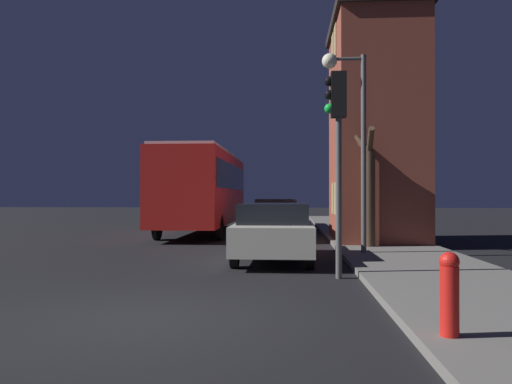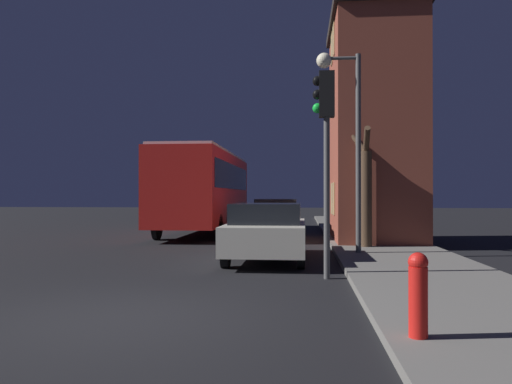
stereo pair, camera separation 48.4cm
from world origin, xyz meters
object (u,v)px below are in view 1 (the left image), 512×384
bus (204,185)px  car_mid_lane (277,217)px  streetlamp (350,114)px  fire_hydrant (449,292)px  traffic_light (337,130)px  car_near_lane (274,230)px  bare_tree (367,184)px

bus → car_mid_lane: 3.82m
streetlamp → fire_hydrant: streetlamp is taller
streetlamp → car_mid_lane: bearing=108.8°
bus → fire_hydrant: bus is taller
traffic_light → car_near_lane: (-1.33, 2.66, -2.18)m
bus → car_mid_lane: bus is taller
bus → car_near_lane: 9.43m
car_mid_lane → fire_hydrant: size_ratio=4.68×
streetlamp → fire_hydrant: 8.54m
bus → car_mid_lane: size_ratio=2.42×
streetlamp → bare_tree: streetlamp is taller
streetlamp → bare_tree: 2.55m
bare_tree → traffic_light: bearing=-105.0°
traffic_light → bus: size_ratio=0.40×
bus → fire_hydrant: bearing=-71.1°
bus → streetlamp: bearing=-56.2°
fire_hydrant → streetlamp: bearing=90.8°
streetlamp → bus: (-5.31, 7.92, -1.73)m
traffic_light → bus: traffic_light is taller
bus → traffic_light: bearing=-67.9°
streetlamp → car_mid_lane: 7.24m
traffic_light → bare_tree: size_ratio=1.06×
streetlamp → bus: streetlamp is taller
car_near_lane → fire_hydrant: size_ratio=4.93×
bare_tree → car_near_lane: bare_tree is taller
traffic_light → bus: 12.33m
bus → car_mid_lane: (3.19, -1.69, -1.28)m
fire_hydrant → bare_tree: bearing=86.5°
bare_tree → fire_hydrant: 9.67m
streetlamp → car_near_lane: streetlamp is taller
traffic_light → car_near_lane: traffic_light is taller
car_near_lane → car_mid_lane: 7.05m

